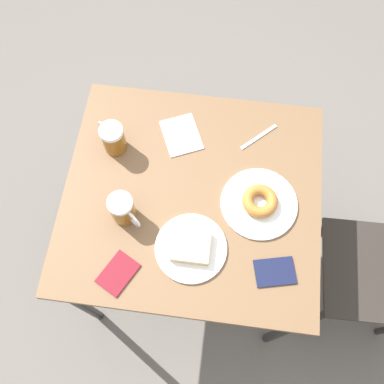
{
  "coord_description": "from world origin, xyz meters",
  "views": [
    {
      "loc": [
        0.55,
        0.07,
        2.12
      ],
      "look_at": [
        0.0,
        0.0,
        0.79
      ],
      "focal_mm": 40.0,
      "sensor_mm": 36.0,
      "label": 1
    }
  ],
  "objects_px": {
    "passport_far_edge": "(118,273)",
    "beer_mug_center": "(123,209)",
    "fork": "(259,137)",
    "beer_mug_left": "(113,138)",
    "passport_near_edge": "(275,272)",
    "plate_with_donut": "(259,202)",
    "plate_with_cake": "(191,247)",
    "napkin_folded": "(181,135)"
  },
  "relations": [
    {
      "from": "passport_far_edge",
      "to": "beer_mug_center",
      "type": "bearing_deg",
      "value": -176.17
    },
    {
      "from": "fork",
      "to": "beer_mug_center",
      "type": "bearing_deg",
      "value": -49.64
    },
    {
      "from": "beer_mug_left",
      "to": "beer_mug_center",
      "type": "height_order",
      "value": "same"
    },
    {
      "from": "beer_mug_left",
      "to": "passport_near_edge",
      "type": "xyz_separation_m",
      "value": [
        0.38,
        0.59,
        -0.06
      ]
    },
    {
      "from": "plate_with_donut",
      "to": "fork",
      "type": "height_order",
      "value": "plate_with_donut"
    },
    {
      "from": "beer_mug_left",
      "to": "fork",
      "type": "bearing_deg",
      "value": 101.63
    },
    {
      "from": "plate_with_cake",
      "to": "plate_with_donut",
      "type": "xyz_separation_m",
      "value": [
        -0.18,
        0.21,
        0.0
      ]
    },
    {
      "from": "beer_mug_left",
      "to": "beer_mug_center",
      "type": "relative_size",
      "value": 1.0
    },
    {
      "from": "plate_with_cake",
      "to": "passport_far_edge",
      "type": "xyz_separation_m",
      "value": [
        0.11,
        -0.22,
        -0.01
      ]
    },
    {
      "from": "plate_with_cake",
      "to": "passport_far_edge",
      "type": "distance_m",
      "value": 0.25
    },
    {
      "from": "beer_mug_center",
      "to": "passport_near_edge",
      "type": "distance_m",
      "value": 0.52
    },
    {
      "from": "passport_far_edge",
      "to": "beer_mug_left",
      "type": "bearing_deg",
      "value": -167.71
    },
    {
      "from": "fork",
      "to": "plate_with_cake",
      "type": "bearing_deg",
      "value": -23.22
    },
    {
      "from": "passport_near_edge",
      "to": "passport_far_edge",
      "type": "relative_size",
      "value": 0.94
    },
    {
      "from": "plate_with_cake",
      "to": "passport_near_edge",
      "type": "xyz_separation_m",
      "value": [
        0.04,
        0.27,
        -0.01
      ]
    },
    {
      "from": "plate_with_cake",
      "to": "passport_near_edge",
      "type": "relative_size",
      "value": 1.64
    },
    {
      "from": "beer_mug_left",
      "to": "fork",
      "type": "relative_size",
      "value": 0.94
    },
    {
      "from": "plate_with_cake",
      "to": "napkin_folded",
      "type": "bearing_deg",
      "value": -167.87
    },
    {
      "from": "plate_with_cake",
      "to": "napkin_folded",
      "type": "height_order",
      "value": "plate_with_cake"
    },
    {
      "from": "beer_mug_center",
      "to": "passport_near_edge",
      "type": "bearing_deg",
      "value": 75.97
    },
    {
      "from": "beer_mug_left",
      "to": "passport_near_edge",
      "type": "height_order",
      "value": "beer_mug_left"
    },
    {
      "from": "plate_with_donut",
      "to": "beer_mug_center",
      "type": "height_order",
      "value": "beer_mug_center"
    },
    {
      "from": "napkin_folded",
      "to": "passport_far_edge",
      "type": "distance_m",
      "value": 0.54
    },
    {
      "from": "beer_mug_center",
      "to": "passport_near_edge",
      "type": "height_order",
      "value": "beer_mug_center"
    },
    {
      "from": "plate_with_cake",
      "to": "beer_mug_left",
      "type": "xyz_separation_m",
      "value": [
        -0.34,
        -0.32,
        0.05
      ]
    },
    {
      "from": "plate_with_cake",
      "to": "beer_mug_center",
      "type": "bearing_deg",
      "value": -109.98
    },
    {
      "from": "beer_mug_left",
      "to": "beer_mug_center",
      "type": "bearing_deg",
      "value": 18.46
    },
    {
      "from": "passport_near_edge",
      "to": "napkin_folded",
      "type": "bearing_deg",
      "value": -141.49
    },
    {
      "from": "plate_with_donut",
      "to": "napkin_folded",
      "type": "relative_size",
      "value": 1.35
    },
    {
      "from": "fork",
      "to": "passport_near_edge",
      "type": "distance_m",
      "value": 0.49
    },
    {
      "from": "fork",
      "to": "passport_far_edge",
      "type": "height_order",
      "value": "passport_far_edge"
    },
    {
      "from": "beer_mug_left",
      "to": "napkin_folded",
      "type": "relative_size",
      "value": 0.62
    },
    {
      "from": "passport_near_edge",
      "to": "passport_far_edge",
      "type": "xyz_separation_m",
      "value": [
        0.07,
        -0.49,
        0.0
      ]
    },
    {
      "from": "plate_with_cake",
      "to": "beer_mug_left",
      "type": "height_order",
      "value": "beer_mug_left"
    },
    {
      "from": "napkin_folded",
      "to": "passport_near_edge",
      "type": "bearing_deg",
      "value": 38.51
    },
    {
      "from": "plate_with_cake",
      "to": "napkin_folded",
      "type": "relative_size",
      "value": 1.22
    },
    {
      "from": "fork",
      "to": "passport_near_edge",
      "type": "height_order",
      "value": "passport_near_edge"
    },
    {
      "from": "plate_with_cake",
      "to": "fork",
      "type": "distance_m",
      "value": 0.48
    },
    {
      "from": "plate_with_donut",
      "to": "passport_near_edge",
      "type": "xyz_separation_m",
      "value": [
        0.22,
        0.07,
        -0.01
      ]
    },
    {
      "from": "plate_with_cake",
      "to": "plate_with_donut",
      "type": "height_order",
      "value": "plate_with_donut"
    },
    {
      "from": "plate_with_donut",
      "to": "napkin_folded",
      "type": "distance_m",
      "value": 0.38
    },
    {
      "from": "passport_far_edge",
      "to": "plate_with_cake",
      "type": "bearing_deg",
      "value": 116.84
    }
  ]
}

